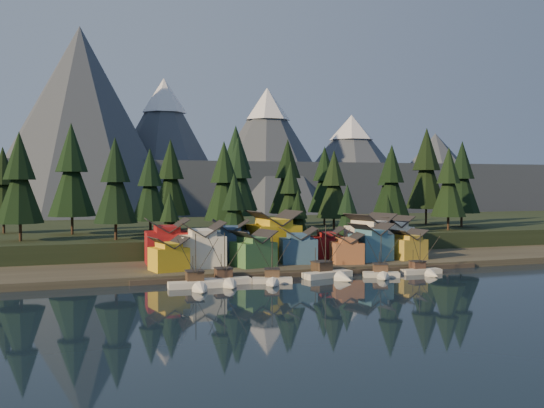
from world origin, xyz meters
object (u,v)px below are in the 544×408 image
object	(u,v)px
house_front_0	(169,253)
house_front_1	(202,243)
boat_5	(424,266)
house_back_0	(167,240)
boat_2	(272,273)
boat_3	(331,268)
boat_4	(382,268)
house_back_1	(231,239)
boat_0	(197,278)
boat_1	(227,274)

from	to	relation	value
house_front_0	house_front_1	bearing A→B (deg)	12.42
boat_5	house_back_0	world-z (taller)	house_back_0
boat_2	house_back_0	distance (m)	30.75
house_front_0	house_back_0	world-z (taller)	house_back_0
house_back_0	house_front_0	bearing A→B (deg)	-94.40
boat_3	boat_4	size ratio (longest dim) A/B	1.22
boat_2	house_front_0	world-z (taller)	boat_2
boat_2	house_front_0	bearing A→B (deg)	158.90
boat_3	house_back_1	distance (m)	28.48
boat_0	boat_5	world-z (taller)	boat_0
house_front_0	house_back_1	bearing A→B (deg)	23.26
boat_2	boat_5	world-z (taller)	boat_2
boat_1	boat_5	world-z (taller)	boat_1
boat_1	house_front_0	world-z (taller)	boat_1
boat_5	boat_4	bearing A→B (deg)	-173.02
boat_2	house_front_1	bearing A→B (deg)	137.15
boat_0	boat_1	size ratio (longest dim) A/B	1.06
boat_4	house_back_1	world-z (taller)	house_back_1
house_front_1	house_back_0	bearing A→B (deg)	135.42
boat_3	boat_4	bearing A→B (deg)	-27.56
boat_0	house_front_0	world-z (taller)	boat_0
boat_2	boat_3	distance (m)	14.17
boat_0	boat_1	world-z (taller)	boat_0
house_front_1	boat_5	bearing A→B (deg)	-16.56
boat_3	house_front_1	xyz separation A→B (m)	(-24.32, 15.31, 4.50)
boat_1	boat_4	distance (m)	33.43
boat_5	house_front_0	bearing A→B (deg)	167.37
boat_3	house_front_0	bearing A→B (deg)	146.79
boat_4	house_front_0	distance (m)	45.18
boat_4	house_back_1	size ratio (longest dim) A/B	0.96
boat_0	boat_4	bearing A→B (deg)	3.47
boat_5	house_front_0	size ratio (longest dim) A/B	1.21
house_front_1	house_back_0	size ratio (longest dim) A/B	0.99
house_back_1	house_back_0	bearing A→B (deg)	-162.84
boat_2	boat_3	xyz separation A→B (m)	(13.94, 2.57, 0.18)
boat_4	boat_2	bearing A→B (deg)	-159.60
house_back_0	boat_4	bearing A→B (deg)	-28.84
boat_0	house_front_1	distance (m)	19.87
boat_1	boat_5	size ratio (longest dim) A/B	1.12
boat_5	house_front_1	bearing A→B (deg)	161.07
boat_2	boat_5	bearing A→B (deg)	18.56
boat_1	house_back_0	xyz separation A→B (m)	(-7.95, 23.60, 4.85)
boat_4	house_front_0	world-z (taller)	boat_4
boat_0	house_front_1	size ratio (longest dim) A/B	1.18
boat_3	boat_1	bearing A→B (deg)	169.22
boat_3	boat_5	size ratio (longest dim) A/B	1.23
boat_5	house_back_0	bearing A→B (deg)	156.48
boat_1	boat_4	world-z (taller)	boat_1
house_back_1	house_front_0	bearing A→B (deg)	-130.68
boat_0	boat_4	xyz separation A→B (m)	(39.73, 0.67, 0.01)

